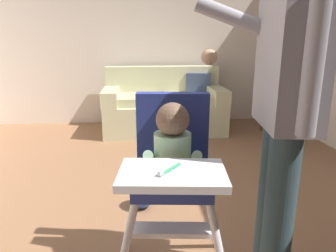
{
  "coord_description": "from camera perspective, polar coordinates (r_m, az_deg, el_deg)",
  "views": [
    {
      "loc": [
        -0.08,
        -2.01,
        1.21
      ],
      "look_at": [
        0.07,
        -0.48,
        0.79
      ],
      "focal_mm": 33.3,
      "sensor_mm": 36.0,
      "label": 1
    }
  ],
  "objects": [
    {
      "name": "wall_far",
      "position": [
        4.74,
        -4.7,
        16.19
      ],
      "size": [
        5.13,
        0.06,
        2.57
      ],
      "primitive_type": "cube",
      "color": "beige",
      "rests_on": "ground"
    },
    {
      "name": "high_chair",
      "position": [
        1.47,
        0.82,
        -6.3
      ],
      "size": [
        0.67,
        0.77,
        0.97
      ],
      "rotation": [
        0.0,
        0.0,
        -1.68
      ],
      "color": "white",
      "rests_on": "ground"
    },
    {
      "name": "ground",
      "position": [
        2.38,
        -2.82,
        -16.75
      ],
      "size": [
        5.93,
        6.99,
        0.1
      ],
      "primitive_type": "cube",
      "color": "#8C6042"
    },
    {
      "name": "toy_ball",
      "position": [
        2.39,
        -4.84,
        -12.69
      ],
      "size": [
        0.18,
        0.18,
        0.18
      ],
      "primitive_type": "sphere",
      "color": "#284CB7",
      "rests_on": "ground"
    },
    {
      "name": "side_table",
      "position": [
        4.38,
        19.9,
        3.49
      ],
      "size": [
        0.4,
        0.4,
        0.52
      ],
      "color": "brown",
      "rests_on": "ground"
    },
    {
      "name": "sippy_cup",
      "position": [
        4.37,
        20.65,
        5.93
      ],
      "size": [
        0.07,
        0.07,
        0.1
      ],
      "primitive_type": "cylinder",
      "color": "#D13D33",
      "rests_on": "side_table"
    },
    {
      "name": "adult_standing",
      "position": [
        1.47,
        20.43,
        2.79
      ],
      "size": [
        0.51,
        0.54,
        1.62
      ],
      "rotation": [
        0.0,
        0.0,
        3.0
      ],
      "color": "#324A51",
      "rests_on": "ground"
    },
    {
      "name": "couch",
      "position": [
        4.32,
        -0.68,
        3.65
      ],
      "size": [
        1.62,
        0.86,
        0.86
      ],
      "rotation": [
        0.0,
        0.0,
        -1.57
      ],
      "color": "beige",
      "rests_on": "ground"
    }
  ]
}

